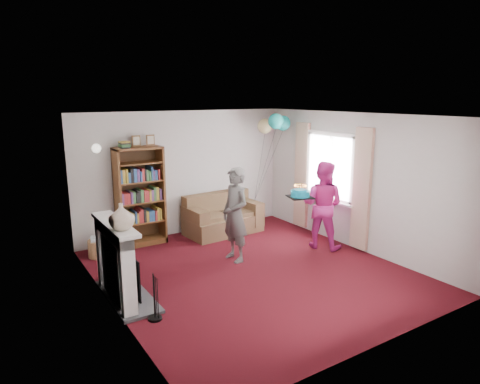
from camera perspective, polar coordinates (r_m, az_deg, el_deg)
ground at (r=7.05m, az=1.70°, el=-10.58°), size 5.00×5.00×0.00m
wall_back at (r=8.80m, az=-7.47°, el=2.55°), size 4.50×0.02×2.50m
wall_left at (r=5.73m, az=-17.28°, el=-3.43°), size 0.02×5.00×2.50m
wall_right at (r=8.12m, az=15.09°, el=1.36°), size 0.02×5.00×2.50m
ceiling at (r=6.48m, az=1.85°, el=10.21°), size 4.50×5.00×0.01m
fireplace at (r=6.19m, az=-15.76°, el=-9.37°), size 0.55×1.80×1.12m
window_bay at (r=8.49m, az=11.85°, el=1.70°), size 0.14×2.02×2.20m
wall_sconce at (r=7.99m, az=-18.62°, el=5.55°), size 0.16×0.23×0.16m
bookcase at (r=8.30m, az=-13.27°, el=-0.65°), size 0.88×0.42×2.08m
sofa at (r=8.90m, az=-2.46°, el=-3.44°), size 1.53×0.81×0.81m
wicker_basket at (r=8.02m, az=-18.20°, el=-7.04°), size 0.40×0.40×0.36m
person_striped at (r=7.27m, az=-0.64°, el=-3.02°), size 0.42×0.62×1.63m
person_magenta at (r=8.05m, az=10.91°, el=-1.70°), size 0.94×1.00×1.63m
birthday_cake at (r=7.60m, az=8.02°, el=-0.24°), size 0.40×0.40×0.22m
balloons at (r=9.05m, az=4.63°, el=9.09°), size 0.92×0.70×1.80m
mantel_vase at (r=5.62m, az=-15.52°, el=-3.17°), size 0.41×0.41×0.34m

